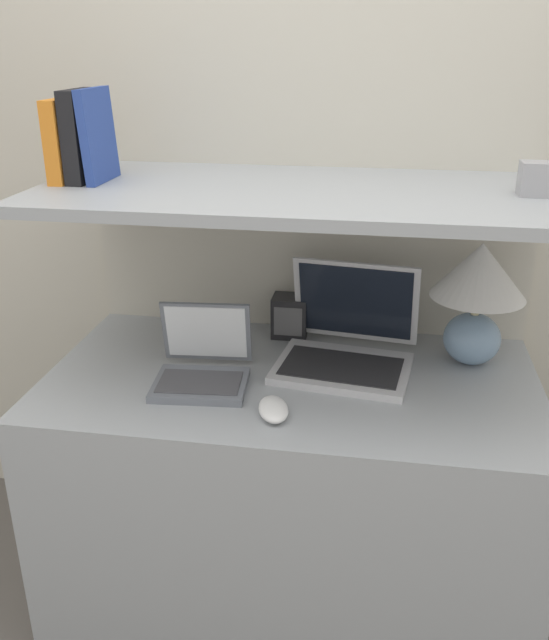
{
  "coord_description": "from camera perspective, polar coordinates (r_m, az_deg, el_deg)",
  "views": [
    {
      "loc": [
        0.21,
        -1.2,
        1.51
      ],
      "look_at": [
        -0.04,
        0.34,
        0.87
      ],
      "focal_mm": 38.0,
      "sensor_mm": 36.0,
      "label": 1
    }
  ],
  "objects": [
    {
      "name": "desk",
      "position": [
        1.94,
        1.29,
        -14.25
      ],
      "size": [
        1.26,
        0.68,
        0.71
      ],
      "color": "#999EA3",
      "rests_on": "ground_plane"
    },
    {
      "name": "book_orange",
      "position": [
        1.81,
        -17.16,
        14.28
      ],
      "size": [
        0.04,
        0.17,
        0.2
      ],
      "color": "orange",
      "rests_on": "shelf"
    },
    {
      "name": "book_blue",
      "position": [
        1.77,
        -14.66,
        14.8
      ],
      "size": [
        0.03,
        0.17,
        0.22
      ],
      "color": "#284293",
      "rests_on": "shelf"
    },
    {
      "name": "shelf",
      "position": [
        1.66,
        1.91,
        10.61
      ],
      "size": [
        1.26,
        0.61,
        0.03
      ],
      "color": "#999EA3",
      "rests_on": "back_riser"
    },
    {
      "name": "router_box",
      "position": [
        1.96,
        1.32,
        0.32
      ],
      "size": [
        0.1,
        0.09,
        0.12
      ],
      "color": "black",
      "rests_on": "desk"
    },
    {
      "name": "back_riser",
      "position": [
        2.12,
        2.73,
        -3.66
      ],
      "size": [
        1.26,
        0.04,
        1.16
      ],
      "color": "beige",
      "rests_on": "ground_plane"
    },
    {
      "name": "book_black",
      "position": [
        1.79,
        -15.88,
        14.69
      ],
      "size": [
        0.04,
        0.16,
        0.22
      ],
      "color": "black",
      "rests_on": "shelf"
    },
    {
      "name": "laptop_large",
      "position": [
        1.8,
        6.09,
        -2.17
      ],
      "size": [
        0.38,
        0.36,
        0.26
      ],
      "color": "silver",
      "rests_on": "desk"
    },
    {
      "name": "laptop_small",
      "position": [
        1.71,
        -6.09,
        -3.91
      ],
      "size": [
        0.25,
        0.24,
        0.19
      ],
      "color": "slate",
      "rests_on": "desk"
    },
    {
      "name": "shelf_gadget",
      "position": [
        1.67,
        21.26,
        11.02
      ],
      "size": [
        0.08,
        0.06,
        0.08
      ],
      "color": "#99999E",
      "rests_on": "shelf"
    },
    {
      "name": "computer_mouse",
      "position": [
        1.57,
        -0.1,
        -7.52
      ],
      "size": [
        0.1,
        0.13,
        0.04
      ],
      "color": "white",
      "rests_on": "desk"
    },
    {
      "name": "table_lamp",
      "position": [
        1.82,
        16.75,
        2.52
      ],
      "size": [
        0.24,
        0.24,
        0.33
      ],
      "color": "#7593B2",
      "rests_on": "desk"
    },
    {
      "name": "wall_back",
      "position": [
        1.98,
        3.23,
        13.3
      ],
      "size": [
        6.0,
        0.05,
        2.4
      ],
      "color": "beige",
      "rests_on": "ground_plane"
    }
  ]
}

